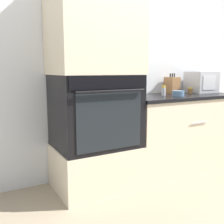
{
  "coord_description": "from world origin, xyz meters",
  "views": [
    {
      "loc": [
        -1.44,
        -1.93,
        1.14
      ],
      "look_at": [
        -0.26,
        0.21,
        0.75
      ],
      "focal_mm": 42.0,
      "sensor_mm": 36.0,
      "label": 1
    }
  ],
  "objects_px": {
    "microwave": "(201,82)",
    "bowl": "(178,93)",
    "condiment_jar_mid": "(190,91)",
    "condiment_jar_far": "(164,91)",
    "condiment_jar_near": "(129,93)",
    "wall_oven": "(95,111)",
    "knife_block": "(172,85)"
  },
  "relations": [
    {
      "from": "wall_oven",
      "to": "microwave",
      "type": "bearing_deg",
      "value": 4.35
    },
    {
      "from": "microwave",
      "to": "condiment_jar_near",
      "type": "bearing_deg",
      "value": 175.63
    },
    {
      "from": "bowl",
      "to": "condiment_jar_mid",
      "type": "height_order",
      "value": "condiment_jar_mid"
    },
    {
      "from": "condiment_jar_mid",
      "to": "condiment_jar_far",
      "type": "distance_m",
      "value": 0.45
    },
    {
      "from": "knife_block",
      "to": "condiment_jar_far",
      "type": "height_order",
      "value": "knife_block"
    },
    {
      "from": "wall_oven",
      "to": "condiment_jar_far",
      "type": "relative_size",
      "value": 6.88
    },
    {
      "from": "condiment_jar_near",
      "to": "condiment_jar_mid",
      "type": "height_order",
      "value": "condiment_jar_mid"
    },
    {
      "from": "microwave",
      "to": "condiment_jar_far",
      "type": "relative_size",
      "value": 3.1
    },
    {
      "from": "bowl",
      "to": "condiment_jar_far",
      "type": "bearing_deg",
      "value": 128.93
    },
    {
      "from": "wall_oven",
      "to": "bowl",
      "type": "xyz_separation_m",
      "value": [
        0.95,
        -0.1,
        0.13
      ]
    },
    {
      "from": "bowl",
      "to": "condiment_jar_mid",
      "type": "bearing_deg",
      "value": 25.33
    },
    {
      "from": "condiment_jar_far",
      "to": "knife_block",
      "type": "bearing_deg",
      "value": 32.34
    },
    {
      "from": "wall_oven",
      "to": "microwave",
      "type": "relative_size",
      "value": 2.22
    },
    {
      "from": "wall_oven",
      "to": "microwave",
      "type": "distance_m",
      "value": 1.55
    },
    {
      "from": "knife_block",
      "to": "condiment_jar_near",
      "type": "distance_m",
      "value": 0.62
    },
    {
      "from": "condiment_jar_near",
      "to": "condiment_jar_far",
      "type": "distance_m",
      "value": 0.38
    },
    {
      "from": "wall_oven",
      "to": "condiment_jar_near",
      "type": "xyz_separation_m",
      "value": [
        0.51,
        0.19,
        0.14
      ]
    },
    {
      "from": "wall_oven",
      "to": "bowl",
      "type": "height_order",
      "value": "wall_oven"
    },
    {
      "from": "bowl",
      "to": "condiment_jar_near",
      "type": "xyz_separation_m",
      "value": [
        -0.44,
        0.29,
        0.0
      ]
    },
    {
      "from": "bowl",
      "to": "microwave",
      "type": "bearing_deg",
      "value": 20.23
    },
    {
      "from": "wall_oven",
      "to": "condiment_jar_far",
      "type": "xyz_separation_m",
      "value": [
        0.85,
        0.03,
        0.16
      ]
    },
    {
      "from": "wall_oven",
      "to": "knife_block",
      "type": "bearing_deg",
      "value": 10.15
    },
    {
      "from": "knife_block",
      "to": "condiment_jar_near",
      "type": "height_order",
      "value": "knife_block"
    },
    {
      "from": "condiment_jar_mid",
      "to": "microwave",
      "type": "bearing_deg",
      "value": 12.18
    },
    {
      "from": "wall_oven",
      "to": "condiment_jar_far",
      "type": "bearing_deg",
      "value": 1.82
    },
    {
      "from": "knife_block",
      "to": "bowl",
      "type": "relative_size",
      "value": 1.84
    },
    {
      "from": "microwave",
      "to": "bowl",
      "type": "xyz_separation_m",
      "value": [
        -0.58,
        -0.21,
        -0.1
      ]
    },
    {
      "from": "knife_block",
      "to": "bowl",
      "type": "height_order",
      "value": "knife_block"
    },
    {
      "from": "microwave",
      "to": "knife_block",
      "type": "height_order",
      "value": "microwave"
    },
    {
      "from": "condiment_jar_mid",
      "to": "bowl",
      "type": "bearing_deg",
      "value": -154.67
    },
    {
      "from": "microwave",
      "to": "condiment_jar_far",
      "type": "bearing_deg",
      "value": -172.51
    },
    {
      "from": "bowl",
      "to": "condiment_jar_far",
      "type": "distance_m",
      "value": 0.16
    }
  ]
}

